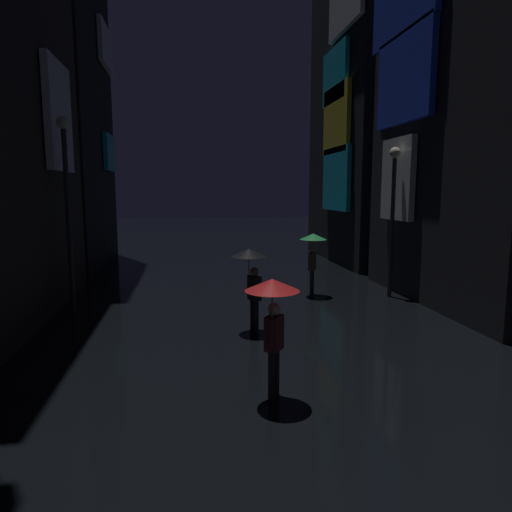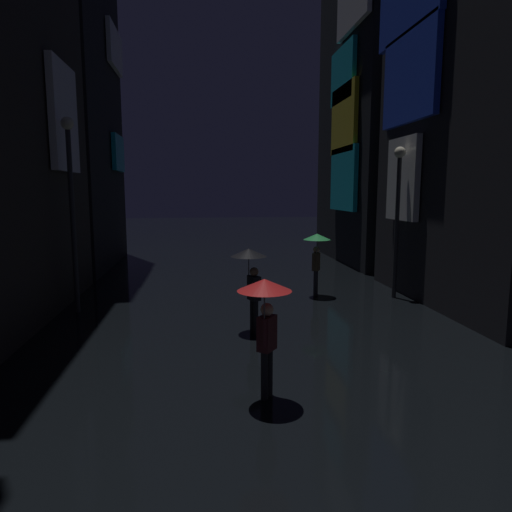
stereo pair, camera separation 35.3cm
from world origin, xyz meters
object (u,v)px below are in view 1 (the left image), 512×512
Objects in this scene: streetlamp_right_far at (393,203)px; streetlamp_left_far at (67,193)px; pedestrian_midstreet_left_black at (251,267)px; pedestrian_midstreet_centre_red at (273,305)px; pedestrian_near_crossing_green at (313,247)px.

streetlamp_right_far is 10.03m from streetlamp_left_far.
pedestrian_midstreet_centre_red is (-0.17, -3.81, 0.00)m from pedestrian_midstreet_left_black.
streetlamp_left_far is at bearing 152.52° from pedestrian_midstreet_left_black.
streetlamp_left_far reaches higher than pedestrian_midstreet_centre_red.
pedestrian_midstreet_left_black is at bearing 87.44° from pedestrian_midstreet_centre_red.
pedestrian_near_crossing_green and pedestrian_midstreet_centre_red have the same top height.
streetlamp_right_far reaches higher than pedestrian_midstreet_centre_red.
pedestrian_midstreet_left_black is at bearing -125.42° from pedestrian_near_crossing_green.
pedestrian_near_crossing_green and pedestrian_midstreet_left_black have the same top height.
streetlamp_right_far is 0.89× the size of streetlamp_left_far.
pedestrian_midstreet_left_black is 3.81m from pedestrian_midstreet_centre_red.
pedestrian_midstreet_centre_red is 8.88m from streetlamp_right_far.
streetlamp_right_far is at bearing -12.53° from pedestrian_near_crossing_green.
streetlamp_right_far is (2.52, -0.56, 1.46)m from pedestrian_near_crossing_green.
pedestrian_midstreet_centre_red is 8.07m from streetlamp_left_far.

